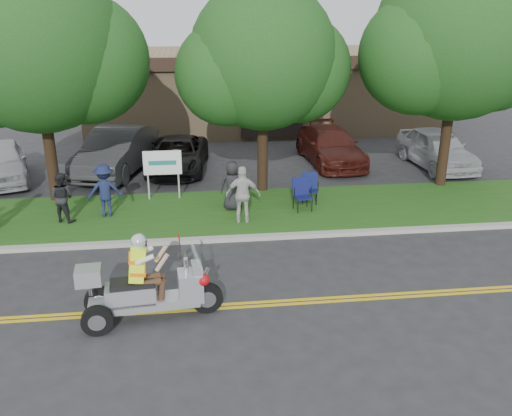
{
  "coord_description": "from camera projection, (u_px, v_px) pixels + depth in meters",
  "views": [
    {
      "loc": [
        -1.92,
        -10.83,
        6.1
      ],
      "look_at": [
        -0.36,
        2.0,
        1.33
      ],
      "focal_mm": 38.0,
      "sensor_mm": 36.0,
      "label": 1
    }
  ],
  "objects": [
    {
      "name": "parked_car_far_left",
      "position": [
        1.0,
        162.0,
        20.11
      ],
      "size": [
        3.01,
        4.76,
        1.51
      ],
      "primitive_type": "imported",
      "rotation": [
        0.0,
        0.0,
        0.3
      ],
      "color": "#AAABB1",
      "rests_on": "ground"
    },
    {
      "name": "ground",
      "position": [
        282.0,
        292.0,
        12.42
      ],
      "size": [
        120.0,
        120.0,
        0.0
      ],
      "primitive_type": "plane",
      "color": "#28282B",
      "rests_on": "ground"
    },
    {
      "name": "trike_scooter",
      "position": [
        145.0,
        290.0,
        11.11
      ],
      "size": [
        2.95,
        1.02,
        1.93
      ],
      "rotation": [
        0.0,
        0.0,
        0.09
      ],
      "color": "black",
      "rests_on": "ground"
    },
    {
      "name": "business_sign",
      "position": [
        163.0,
        165.0,
        17.8
      ],
      "size": [
        1.25,
        0.06,
        1.75
      ],
      "color": "silver",
      "rests_on": "ground"
    },
    {
      "name": "commercial_building",
      "position": [
        261.0,
        88.0,
        29.63
      ],
      "size": [
        18.0,
        8.2,
        4.0
      ],
      "color": "#9E7F5B",
      "rests_on": "ground"
    },
    {
      "name": "curb",
      "position": [
        264.0,
        237.0,
        15.24
      ],
      "size": [
        60.0,
        0.25,
        0.12
      ],
      "primitive_type": "cube",
      "color": "#A8A89E",
      "rests_on": "ground"
    },
    {
      "name": "parked_car_left",
      "position": [
        117.0,
        151.0,
        21.14
      ],
      "size": [
        3.1,
        5.59,
        1.74
      ],
      "primitive_type": "imported",
      "rotation": [
        0.0,
        0.0,
        -0.25
      ],
      "color": "#2E2F31",
      "rests_on": "ground"
    },
    {
      "name": "parked_car_mid",
      "position": [
        177.0,
        155.0,
        21.48
      ],
      "size": [
        2.66,
        4.9,
        1.3
      ],
      "primitive_type": "imported",
      "rotation": [
        0.0,
        0.0,
        -0.11
      ],
      "color": "black",
      "rests_on": "ground"
    },
    {
      "name": "spectator_chair_a",
      "position": [
        105.0,
        190.0,
        16.42
      ],
      "size": [
        1.12,
        0.73,
        1.63
      ],
      "primitive_type": "imported",
      "rotation": [
        0.0,
        0.0,
        3.26
      ],
      "color": "#182045",
      "rests_on": "grass_verge"
    },
    {
      "name": "tree_left",
      "position": [
        39.0,
        52.0,
        16.56
      ],
      "size": [
        6.62,
        5.4,
        7.78
      ],
      "color": "#332114",
      "rests_on": "ground"
    },
    {
      "name": "parked_car_right",
      "position": [
        330.0,
        146.0,
        22.57
      ],
      "size": [
        2.34,
        5.09,
        1.44
      ],
      "primitive_type": "imported",
      "rotation": [
        0.0,
        0.0,
        0.07
      ],
      "color": "#41140F",
      "rests_on": "ground"
    },
    {
      "name": "parked_car_far_right",
      "position": [
        437.0,
        148.0,
        21.96
      ],
      "size": [
        2.08,
        4.69,
        1.57
      ],
      "primitive_type": "imported",
      "rotation": [
        0.0,
        0.0,
        0.05
      ],
      "color": "#ADB0B4",
      "rests_on": "ground"
    },
    {
      "name": "tree_mid",
      "position": [
        264.0,
        63.0,
        17.68
      ],
      "size": [
        5.88,
        4.8,
        7.05
      ],
      "color": "#332114",
      "rests_on": "ground"
    },
    {
      "name": "spectator_adult_mid",
      "position": [
        62.0,
        197.0,
        16.02
      ],
      "size": [
        0.9,
        0.81,
        1.51
      ],
      "primitive_type": "imported",
      "rotation": [
        0.0,
        0.0,
        2.74
      ],
      "color": "black",
      "rests_on": "grass_verge"
    },
    {
      "name": "spectator_chair_b",
      "position": [
        233.0,
        186.0,
        16.96
      ],
      "size": [
        0.82,
        0.58,
        1.57
      ],
      "primitive_type": "imported",
      "rotation": [
        0.0,
        0.0,
        3.03
      ],
      "color": "black",
      "rests_on": "grass_verge"
    },
    {
      "name": "centerline_far",
      "position": [
        285.0,
        301.0,
        12.03
      ],
      "size": [
        60.0,
        0.1,
        0.01
      ],
      "primitive_type": "cube",
      "color": "gold",
      "rests_on": "ground"
    },
    {
      "name": "grass_verge",
      "position": [
        255.0,
        211.0,
        17.24
      ],
      "size": [
        60.0,
        4.0,
        0.1
      ],
      "primitive_type": "cube",
      "color": "#224E14",
      "rests_on": "ground"
    },
    {
      "name": "spectator_adult_right",
      "position": [
        243.0,
        195.0,
        15.91
      ],
      "size": [
        1.04,
        0.52,
        1.72
      ],
      "primitive_type": "imported",
      "rotation": [
        0.0,
        0.0,
        3.04
      ],
      "color": "beige",
      "rests_on": "grass_verge"
    },
    {
      "name": "centerline_near",
      "position": [
        286.0,
        304.0,
        11.88
      ],
      "size": [
        60.0,
        0.1,
        0.01
      ],
      "primitive_type": "cube",
      "color": "gold",
      "rests_on": "ground"
    },
    {
      "name": "lawn_chair_a",
      "position": [
        310.0,
        186.0,
        17.7
      ],
      "size": [
        0.6,
        0.62,
        0.98
      ],
      "rotation": [
        0.0,
        0.0,
        -0.18
      ],
      "color": "black",
      "rests_on": "grass_verge"
    },
    {
      "name": "tree_right",
      "position": [
        459.0,
        43.0,
        18.03
      ],
      "size": [
        6.86,
        5.6,
        8.07
      ],
      "color": "#332114",
      "rests_on": "ground"
    },
    {
      "name": "lawn_chair_b",
      "position": [
        302.0,
        192.0,
        17.04
      ],
      "size": [
        0.62,
        0.63,
        1.02
      ],
      "rotation": [
        0.0,
        0.0,
        0.16
      ],
      "color": "black",
      "rests_on": "grass_verge"
    }
  ]
}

